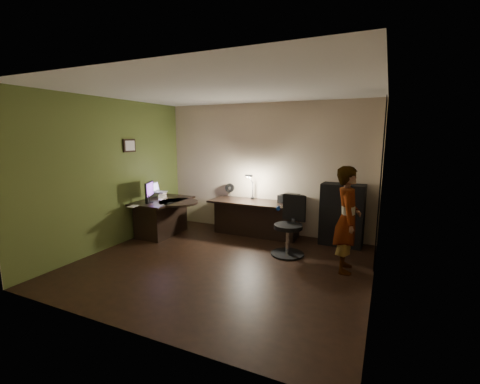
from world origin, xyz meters
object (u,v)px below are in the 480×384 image
at_px(cabinet, 342,215).
at_px(office_chair, 288,226).
at_px(monitor, 149,195).
at_px(person, 347,220).
at_px(desk_right, 255,219).
at_px(desk_left, 163,217).

bearing_deg(cabinet, office_chair, -126.87).
distance_m(cabinet, monitor, 3.75).
bearing_deg(person, office_chair, 67.06).
bearing_deg(monitor, office_chair, -18.64).
height_order(desk_right, person, person).
relative_size(desk_left, office_chair, 1.24).
distance_m(cabinet, office_chair, 1.21).
height_order(office_chair, person, person).
xyz_separation_m(desk_right, office_chair, (0.93, -0.79, 0.16)).
bearing_deg(desk_left, cabinet, 13.81).
height_order(desk_left, monitor, monitor).
height_order(desk_left, desk_right, desk_left).
bearing_deg(person, cabinet, 1.98).
xyz_separation_m(office_chair, person, (0.98, -0.26, 0.29)).
bearing_deg(desk_left, monitor, -111.50).
bearing_deg(monitor, desk_right, 5.32).
xyz_separation_m(desk_right, monitor, (-1.86, -1.02, 0.52)).
bearing_deg(monitor, desk_left, 45.64).
height_order(cabinet, monitor, cabinet).
xyz_separation_m(desk_left, office_chair, (2.68, -0.05, 0.14)).
height_order(desk_right, office_chair, office_chair).
height_order(desk_left, office_chair, office_chair).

